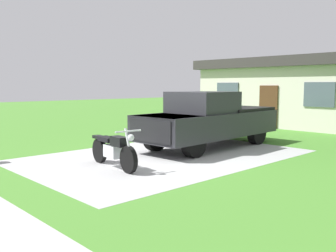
# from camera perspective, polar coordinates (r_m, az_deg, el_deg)

# --- Properties ---
(ground_plane) EXTENTS (80.00, 80.00, 0.00)m
(ground_plane) POSITION_cam_1_polar(r_m,az_deg,el_deg) (11.18, -0.32, -4.61)
(ground_plane) COLOR #437B2A
(driveway_pad) EXTENTS (5.46, 8.28, 0.01)m
(driveway_pad) POSITION_cam_1_polar(r_m,az_deg,el_deg) (11.18, -0.32, -4.59)
(driveway_pad) COLOR #A1A1A1
(driveway_pad) RESTS_ON ground
(motorcycle) EXTENTS (2.21, 0.70, 1.09)m
(motorcycle) POSITION_cam_1_polar(r_m,az_deg,el_deg) (9.63, -8.37, -3.58)
(motorcycle) COLOR black
(motorcycle) RESTS_ON ground
(pickup_truck) EXTENTS (2.23, 5.70, 1.90)m
(pickup_truck) POSITION_cam_1_polar(r_m,az_deg,el_deg) (12.77, 6.55, 1.03)
(pickup_truck) COLOR black
(pickup_truck) RESTS_ON ground
(neighbor_house) EXTENTS (9.60, 5.60, 3.50)m
(neighbor_house) POSITION_cam_1_polar(r_m,az_deg,el_deg) (21.15, 18.76, 5.07)
(neighbor_house) COLOR beige
(neighbor_house) RESTS_ON ground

